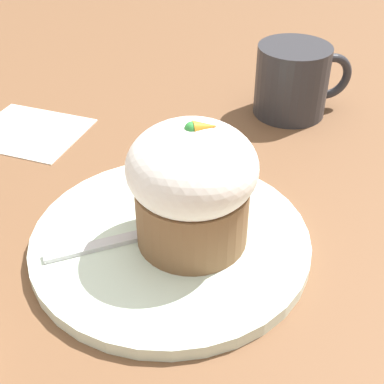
# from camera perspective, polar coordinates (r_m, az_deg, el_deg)

# --- Properties ---
(ground_plane) EXTENTS (4.00, 4.00, 0.00)m
(ground_plane) POSITION_cam_1_polar(r_m,az_deg,el_deg) (0.44, -2.29, -5.75)
(ground_plane) COLOR brown
(dessert_plate) EXTENTS (0.23, 0.23, 0.01)m
(dessert_plate) POSITION_cam_1_polar(r_m,az_deg,el_deg) (0.44, -2.31, -5.20)
(dessert_plate) COLOR silver
(dessert_plate) RESTS_ON ground_plane
(carrot_cake) EXTENTS (0.10, 0.10, 0.11)m
(carrot_cake) POSITION_cam_1_polar(r_m,az_deg,el_deg) (0.40, 0.00, 0.74)
(carrot_cake) COLOR brown
(carrot_cake) RESTS_ON dessert_plate
(spoon) EXTENTS (0.14, 0.04, 0.01)m
(spoon) POSITION_cam_1_polar(r_m,az_deg,el_deg) (0.44, -3.36, -3.84)
(spoon) COLOR silver
(spoon) RESTS_ON dessert_plate
(coffee_cup) EXTENTS (0.11, 0.08, 0.08)m
(coffee_cup) POSITION_cam_1_polar(r_m,az_deg,el_deg) (0.63, 10.79, 11.62)
(coffee_cup) COLOR #2D2D33
(coffee_cup) RESTS_ON ground_plane
(paper_napkin) EXTENTS (0.15, 0.15, 0.00)m
(paper_napkin) POSITION_cam_1_polar(r_m,az_deg,el_deg) (0.62, -16.94, 6.20)
(paper_napkin) COLOR white
(paper_napkin) RESTS_ON ground_plane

